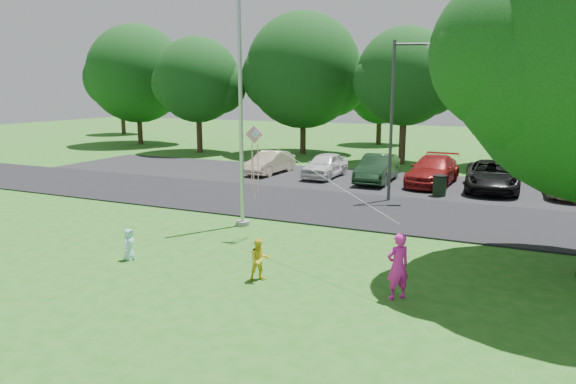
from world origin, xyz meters
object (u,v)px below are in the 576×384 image
at_px(street_lamp, 398,107).
at_px(child_yellow, 259,260).
at_px(child_blue, 129,244).
at_px(kite, 257,149).
at_px(flagpole, 241,109).
at_px(woman, 398,266).
at_px(trash_can, 440,186).

xyz_separation_m(street_lamp, child_yellow, (-1.04, -10.84, -3.55)).
bearing_deg(child_blue, street_lamp, -30.35).
xyz_separation_m(street_lamp, kite, (-2.80, -7.56, -1.15)).
distance_m(child_yellow, child_blue, 4.18).
height_order(flagpole, kite, flagpole).
bearing_deg(flagpole, child_blue, -103.36).
relative_size(street_lamp, child_yellow, 6.14).
bearing_deg(woman, street_lamp, -121.97).
xyz_separation_m(street_lamp, trash_can, (1.64, 1.74, -3.60)).
bearing_deg(trash_can, child_yellow, -102.04).
height_order(street_lamp, woman, street_lamp).
relative_size(trash_can, woman, 0.63).
distance_m(flagpole, trash_can, 10.51).
relative_size(child_yellow, kite, 0.20).
relative_size(flagpole, child_yellow, 8.98).
xyz_separation_m(flagpole, street_lamp, (4.11, 6.26, -0.06)).
distance_m(child_yellow, kite, 4.43).
xyz_separation_m(woman, child_blue, (-7.66, -0.37, -0.34)).
bearing_deg(street_lamp, child_blue, -138.60).
relative_size(child_blue, kite, 0.16).
relative_size(trash_can, child_blue, 1.09).
height_order(trash_can, child_yellow, child_yellow).
bearing_deg(flagpole, woman, -33.31).
relative_size(child_yellow, child_blue, 1.21).
bearing_deg(kite, trash_can, 55.09).
relative_size(street_lamp, kite, 1.20).
xyz_separation_m(trash_can, child_yellow, (-2.68, -12.58, 0.05)).
height_order(trash_can, kite, kite).
height_order(woman, child_blue, woman).
bearing_deg(child_blue, woman, -92.05).
relative_size(woman, kite, 0.28).
bearing_deg(woman, child_blue, -42.20).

